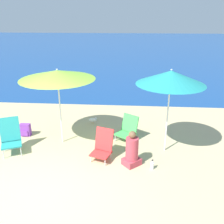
# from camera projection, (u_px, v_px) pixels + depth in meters

# --- Properties ---
(ground_plane) EXTENTS (60.00, 60.00, 0.00)m
(ground_plane) POSITION_uv_depth(u_px,v_px,m) (35.00, 195.00, 4.99)
(ground_plane) COLOR #C6B284
(sea_water) EXTENTS (60.00, 40.00, 0.01)m
(sea_water) POSITION_uv_depth(u_px,v_px,m) (115.00, 46.00, 28.53)
(sea_water) COLOR #19478C
(sea_water) RESTS_ON ground
(beach_umbrella_teal) EXTENTS (1.67, 1.67, 2.18)m
(beach_umbrella_teal) POSITION_uv_depth(u_px,v_px,m) (171.00, 78.00, 5.91)
(beach_umbrella_teal) COLOR white
(beach_umbrella_teal) RESTS_ON ground
(beach_umbrella_lime) EXTENTS (1.95, 1.95, 2.09)m
(beach_umbrella_lime) POSITION_uv_depth(u_px,v_px,m) (57.00, 75.00, 6.36)
(beach_umbrella_lime) COLOR white
(beach_umbrella_lime) RESTS_ON ground
(beach_chair_red) EXTENTS (0.60, 0.62, 0.77)m
(beach_chair_red) POSITION_uv_depth(u_px,v_px,m) (103.00, 145.00, 6.14)
(beach_chair_red) COLOR silver
(beach_chair_red) RESTS_ON ground
(beach_chair_green) EXTENTS (0.71, 0.71, 0.72)m
(beach_chair_green) POSITION_uv_depth(u_px,v_px,m) (128.00, 129.00, 7.08)
(beach_chair_green) COLOR silver
(beach_chair_green) RESTS_ON ground
(beach_chair_teal) EXTENTS (0.67, 0.71, 0.91)m
(beach_chair_teal) POSITION_uv_depth(u_px,v_px,m) (11.00, 136.00, 6.42)
(beach_chair_teal) COLOR silver
(beach_chair_teal) RESTS_ON ground
(person_seated_near) EXTENTS (0.51, 0.50, 0.88)m
(person_seated_near) POSITION_uv_depth(u_px,v_px,m) (132.00, 151.00, 5.87)
(person_seated_near) COLOR #BF3F4C
(person_seated_near) RESTS_ON ground
(backpack_purple) EXTENTS (0.30, 0.19, 0.37)m
(backpack_purple) POSITION_uv_depth(u_px,v_px,m) (25.00, 130.00, 7.37)
(backpack_purple) COLOR purple
(backpack_purple) RESTS_ON ground
(water_bottle) EXTENTS (0.08, 0.08, 0.24)m
(water_bottle) POSITION_uv_depth(u_px,v_px,m) (152.00, 165.00, 5.79)
(water_bottle) COLOR silver
(water_bottle) RESTS_ON ground
(seagull) EXTENTS (0.27, 0.11, 0.23)m
(seagull) POSITION_uv_depth(u_px,v_px,m) (93.00, 120.00, 8.18)
(seagull) COLOR gold
(seagull) RESTS_ON ground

